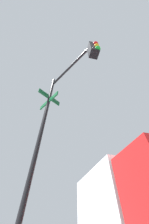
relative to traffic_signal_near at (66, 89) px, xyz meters
The scene contains 2 objects.
traffic_signal_near is the anchor object (origin of this frame).
box_truck_second 5.82m from the traffic_signal_near, 139.06° to the left, with size 7.55×2.77×3.38m.
Camera 1 is at (-4.21, -6.29, 1.20)m, focal length 18.29 mm.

